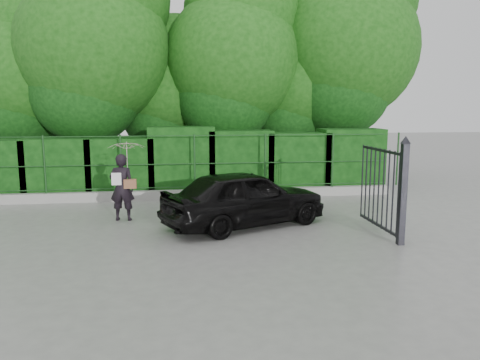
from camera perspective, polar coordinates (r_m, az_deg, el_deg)
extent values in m
plane|color=gray|center=(10.87, -6.57, -6.96)|extent=(80.00, 80.00, 0.00)
cube|color=#9E9E99|center=(15.22, -7.00, -1.79)|extent=(14.00, 0.25, 0.30)
cylinder|color=#194119|center=(15.58, -22.72, 1.74)|extent=(0.06, 0.06, 1.80)
cylinder|color=#194119|center=(15.15, -14.28, 1.97)|extent=(0.06, 0.06, 1.80)
cylinder|color=#194119|center=(15.07, -5.56, 2.17)|extent=(0.06, 0.06, 1.80)
cylinder|color=#194119|center=(15.34, 3.07, 2.32)|extent=(0.06, 0.06, 1.80)
cylinder|color=#194119|center=(15.93, 11.22, 2.41)|extent=(0.06, 0.06, 1.80)
cylinder|color=#194119|center=(16.83, 18.65, 2.45)|extent=(0.06, 0.06, 1.80)
cylinder|color=#194119|center=(15.18, -7.02, -0.86)|extent=(13.60, 0.03, 0.03)
cylinder|color=#194119|center=(15.07, -7.07, 1.95)|extent=(13.60, 0.03, 0.03)
cylinder|color=#194119|center=(14.98, -7.14, 5.37)|extent=(13.60, 0.03, 0.03)
cube|color=black|center=(16.52, -21.13, 1.41)|extent=(2.20, 1.20, 1.95)
cube|color=black|center=(16.18, -14.22, 1.57)|extent=(2.20, 1.20, 1.93)
cube|color=black|center=(16.06, -7.13, 2.38)|extent=(2.20, 1.20, 2.30)
cube|color=black|center=(16.22, -0.04, 2.26)|extent=(2.20, 1.20, 2.16)
cube|color=black|center=(16.61, 6.81, 2.20)|extent=(2.20, 1.20, 2.07)
cube|color=black|center=(17.22, 13.27, 2.46)|extent=(2.20, 1.20, 2.19)
cylinder|color=black|center=(19.23, -23.97, 4.93)|extent=(0.36, 0.36, 3.75)
sphere|color=#14470F|center=(19.23, -24.40, 11.62)|extent=(4.50, 4.50, 4.50)
cylinder|color=black|center=(17.89, -16.99, 6.27)|extent=(0.36, 0.36, 4.50)
sphere|color=#14470F|center=(17.98, -17.40, 14.89)|extent=(5.40, 5.40, 5.40)
cylinder|color=black|center=(19.01, -8.81, 4.80)|extent=(0.36, 0.36, 3.25)
sphere|color=#14470F|center=(18.97, -8.95, 10.68)|extent=(3.90, 3.90, 3.90)
cylinder|color=black|center=(18.11, -0.91, 6.29)|extent=(0.36, 0.36, 4.25)
sphere|color=#14470F|center=(18.17, -0.93, 14.35)|extent=(5.10, 5.10, 5.10)
cylinder|color=black|center=(19.28, 6.26, 5.28)|extent=(0.36, 0.36, 3.50)
sphere|color=#14470F|center=(19.26, 6.37, 11.53)|extent=(4.20, 4.20, 4.20)
cylinder|color=black|center=(19.46, 12.35, 7.01)|extent=(0.36, 0.36, 4.75)
sphere|color=#14470F|center=(19.58, 12.64, 15.37)|extent=(5.70, 5.70, 5.70)
cube|color=black|center=(10.59, 19.22, -1.72)|extent=(0.14, 0.14, 2.20)
cone|color=black|center=(10.45, 19.55, 4.65)|extent=(0.22, 0.22, 0.16)
cube|color=black|center=(11.80, 16.45, -5.24)|extent=(0.05, 2.00, 0.06)
cube|color=black|center=(11.51, 16.84, 3.48)|extent=(0.05, 2.00, 0.06)
cylinder|color=black|center=(10.78, 18.72, -1.79)|extent=(0.04, 0.04, 1.90)
cylinder|color=black|center=(11.00, 18.14, -1.55)|extent=(0.04, 0.04, 1.90)
cylinder|color=black|center=(11.22, 17.59, -1.33)|extent=(0.04, 0.04, 1.90)
cylinder|color=black|center=(11.44, 17.05, -1.11)|extent=(0.04, 0.04, 1.90)
cylinder|color=black|center=(11.67, 16.54, -0.90)|extent=(0.04, 0.04, 1.90)
cylinder|color=black|center=(11.89, 16.05, -0.69)|extent=(0.04, 0.04, 1.90)
cylinder|color=black|center=(12.12, 15.57, -0.50)|extent=(0.04, 0.04, 1.90)
cylinder|color=black|center=(12.34, 15.11, -0.31)|extent=(0.04, 0.04, 1.90)
cylinder|color=black|center=(12.57, 14.67, -0.13)|extent=(0.04, 0.04, 1.90)
imported|color=black|center=(12.60, -14.19, -0.86)|extent=(0.70, 0.51, 1.76)
imported|color=#F5C0D0|center=(12.53, -13.62, 2.63)|extent=(0.96, 0.97, 0.88)
cube|color=brown|center=(12.48, -13.24, -0.45)|extent=(0.32, 0.15, 0.24)
cube|color=white|center=(12.46, -14.84, 0.12)|extent=(0.25, 0.02, 0.32)
imported|color=black|center=(11.67, 0.62, -2.17)|extent=(4.54, 3.28, 1.44)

